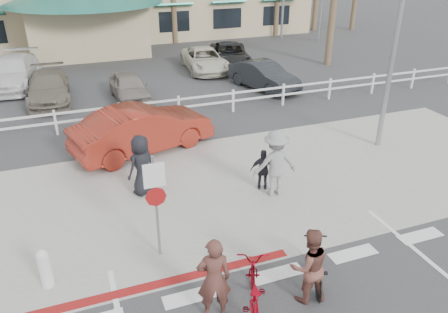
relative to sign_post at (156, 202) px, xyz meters
name	(u,v)px	position (x,y,z in m)	size (l,w,h in m)	color
ground	(290,292)	(2.30, -2.20, -1.45)	(140.00, 140.00, 0.00)	#333335
sidewalk_plaza	(219,190)	(2.30, 2.30, -1.44)	(22.00, 7.00, 0.01)	gray
cross_street	(183,139)	(2.30, 6.30, -1.45)	(40.00, 5.00, 0.01)	#333335
parking_lot	(137,73)	(2.30, 15.80, -1.45)	(50.00, 16.00, 0.01)	#333335
curb_red	(139,289)	(-0.70, -1.00, -1.44)	(7.00, 0.25, 0.02)	maroon
rail_fence	(181,107)	(2.80, 8.30, -0.95)	(29.40, 0.16, 1.00)	silver
sign_post	(156,202)	(0.00, 0.00, 0.00)	(0.50, 0.10, 2.90)	gray
bollard_0	(45,268)	(-2.50, -0.20, -0.97)	(0.26, 0.26, 0.95)	silver
streetlight_0	(400,17)	(8.80, 3.30, 3.05)	(0.60, 2.00, 9.00)	gray
info_sign	(322,1)	(16.30, 19.80, 1.35)	(1.20, 0.16, 5.60)	navy
bike_red	(253,290)	(1.37, -2.34, -0.95)	(0.66, 1.89, 0.99)	maroon
rider_red	(214,279)	(0.60, -2.20, -0.54)	(0.67, 0.44, 1.83)	#512D26
bike_black	(316,263)	(2.95, -2.08, -0.93)	(0.49, 1.72, 1.03)	black
rider_black	(309,266)	(2.53, -2.45, -0.60)	(0.83, 0.64, 1.70)	brown
pedestrian_a	(275,163)	(3.75, 1.55, -0.45)	(1.29, 0.74, 2.00)	gray
pedestrian_child	(263,170)	(3.56, 1.91, -0.81)	(0.75, 0.31, 1.28)	#24232C
pedestrian_b	(142,165)	(0.18, 2.92, -0.54)	(0.89, 0.58, 1.82)	black
car_white_sedan	(143,129)	(0.75, 5.79, -0.64)	(1.72, 4.93, 1.62)	maroon
lot_car_1	(49,87)	(-2.29, 12.54, -0.80)	(1.83, 4.49, 1.30)	#6B6357
lot_car_2	(129,87)	(1.19, 11.43, -0.83)	(1.47, 3.66, 1.25)	gray
lot_car_3	(264,76)	(7.71, 10.82, -0.78)	(1.42, 4.06, 1.34)	black
lot_car_4	(13,72)	(-3.93, 15.51, -0.71)	(2.07, 5.10, 1.48)	white
lot_car_5	(230,55)	(7.72, 15.52, -0.80)	(2.14, 4.65, 1.29)	black
lot_car_6	(204,60)	(6.01, 15.06, -0.83)	(2.07, 4.49, 1.25)	beige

